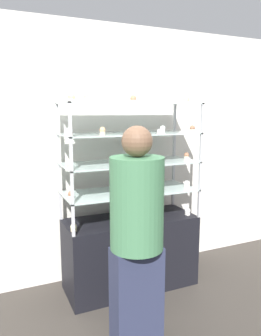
{
  "coord_description": "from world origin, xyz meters",
  "views": [
    {
      "loc": [
        -1.25,
        -2.8,
        1.73
      ],
      "look_at": [
        0.0,
        0.0,
        1.21
      ],
      "focal_mm": 35.0,
      "sensor_mm": 36.0,
      "label": 1
    }
  ],
  "objects": [
    {
      "name": "display_riser_top",
      "position": [
        0.0,
        0.0,
        1.8
      ],
      "size": [
        1.28,
        0.51,
        0.28
      ],
      "color": "#B7B7BC",
      "rests_on": "display_riser_upper"
    },
    {
      "name": "cupcake_15",
      "position": [
        -0.0,
        -0.06,
        1.85
      ],
      "size": [
        0.06,
        0.06,
        0.07
      ],
      "color": "white",
      "rests_on": "display_riser_top"
    },
    {
      "name": "price_tag_2",
      "position": [
        0.22,
        -0.24,
        1.28
      ],
      "size": [
        0.04,
        0.0,
        0.04
      ],
      "color": "white",
      "rests_on": "display_riser_middle"
    },
    {
      "name": "ground_plane",
      "position": [
        0.0,
        0.0,
        0.0
      ],
      "size": [
        20.0,
        20.0,
        0.0
      ],
      "primitive_type": "plane",
      "color": "#38332D"
    },
    {
      "name": "cupcake_2",
      "position": [
        0.57,
        -0.14,
        0.74
      ],
      "size": [
        0.06,
        0.06,
        0.07
      ],
      "color": "white",
      "rests_on": "display_base"
    },
    {
      "name": "cupcake_4",
      "position": [
        0.0,
        -0.11,
        1.02
      ],
      "size": [
        0.06,
        0.06,
        0.07
      ],
      "color": "#CCB28C",
      "rests_on": "display_riser_lower"
    },
    {
      "name": "cupcake_0",
      "position": [
        -0.59,
        -0.12,
        0.74
      ],
      "size": [
        0.06,
        0.06,
        0.07
      ],
      "color": "#CCB28C",
      "rests_on": "display_base"
    },
    {
      "name": "display_riser_upper",
      "position": [
        0.0,
        0.0,
        1.52
      ],
      "size": [
        1.28,
        0.51,
        0.28
      ],
      "color": "#B7B7BC",
      "rests_on": "display_riser_middle"
    },
    {
      "name": "display_riser_lower",
      "position": [
        0.0,
        0.0,
        0.97
      ],
      "size": [
        1.28,
        0.51,
        0.28
      ],
      "color": "#B7B7BC",
      "rests_on": "display_base"
    },
    {
      "name": "cupcake_5",
      "position": [
        0.57,
        -0.11,
        1.02
      ],
      "size": [
        0.06,
        0.06,
        0.07
      ],
      "color": "beige",
      "rests_on": "display_riser_lower"
    },
    {
      "name": "price_tag_4",
      "position": [
        -0.17,
        -0.24,
        1.84
      ],
      "size": [
        0.04,
        0.0,
        0.04
      ],
      "color": "white",
      "rests_on": "display_riser_top"
    },
    {
      "name": "sheet_cake_frosted",
      "position": [
        -0.34,
        -0.01,
        1.85
      ],
      "size": [
        0.19,
        0.16,
        0.07
      ],
      "color": "#DBBC84",
      "rests_on": "display_riser_top"
    },
    {
      "name": "cupcake_6",
      "position": [
        -0.6,
        -0.07,
        1.3
      ],
      "size": [
        0.05,
        0.05,
        0.07
      ],
      "color": "#CCB28C",
      "rests_on": "display_riser_middle"
    },
    {
      "name": "cupcake_3",
      "position": [
        -0.59,
        -0.06,
        1.02
      ],
      "size": [
        0.06,
        0.06,
        0.07
      ],
      "color": "white",
      "rests_on": "display_riser_lower"
    },
    {
      "name": "price_tag_0",
      "position": [
        -0.12,
        -0.24,
        0.73
      ],
      "size": [
        0.04,
        0.0,
        0.04
      ],
      "color": "white",
      "rests_on": "display_base"
    },
    {
      "name": "price_tag_1",
      "position": [
        -0.19,
        -0.24,
        1.01
      ],
      "size": [
        0.04,
        0.0,
        0.04
      ],
      "color": "white",
      "rests_on": "display_riser_lower"
    },
    {
      "name": "back_wall",
      "position": [
        0.0,
        0.4,
        1.3
      ],
      "size": [
        8.0,
        0.05,
        2.6
      ],
      "color": "silver",
      "rests_on": "ground_plane"
    },
    {
      "name": "cupcake_1",
      "position": [
        0.01,
        -0.1,
        0.74
      ],
      "size": [
        0.06,
        0.06,
        0.07
      ],
      "color": "beige",
      "rests_on": "display_base"
    },
    {
      "name": "cupcake_7",
      "position": [
        -0.19,
        -0.09,
        1.3
      ],
      "size": [
        0.05,
        0.05,
        0.07
      ],
      "color": "white",
      "rests_on": "display_riser_middle"
    },
    {
      "name": "cupcake_11",
      "position": [
        0.01,
        -0.07,
        1.57
      ],
      "size": [
        0.05,
        0.05,
        0.07
      ],
      "color": "beige",
      "rests_on": "display_riser_upper"
    },
    {
      "name": "cupcake_14",
      "position": [
        -0.58,
        -0.12,
        1.85
      ],
      "size": [
        0.06,
        0.06,
        0.07
      ],
      "color": "white",
      "rests_on": "display_riser_top"
    },
    {
      "name": "cupcake_8",
      "position": [
        0.6,
        -0.05,
        1.3
      ],
      "size": [
        0.05,
        0.05,
        0.07
      ],
      "color": "beige",
      "rests_on": "display_riser_middle"
    },
    {
      "name": "cupcake_9",
      "position": [
        -0.59,
        -0.07,
        1.57
      ],
      "size": [
        0.05,
        0.05,
        0.07
      ],
      "color": "#CCB28C",
      "rests_on": "display_riser_upper"
    },
    {
      "name": "customer_figure",
      "position": [
        -0.3,
        -0.78,
        0.88
      ],
      "size": [
        0.38,
        0.38,
        1.64
      ],
      "color": "#282D47",
      "rests_on": "ground_plane"
    },
    {
      "name": "display_riser_middle",
      "position": [
        0.0,
        0.0,
        1.25
      ],
      "size": [
        1.28,
        0.51,
        0.28
      ],
      "color": "#B7B7BC",
      "rests_on": "display_riser_lower"
    },
    {
      "name": "cupcake_13",
      "position": [
        0.6,
        -0.13,
        1.57
      ],
      "size": [
        0.05,
        0.05,
        0.07
      ],
      "color": "white",
      "rests_on": "display_riser_upper"
    },
    {
      "name": "price_tag_3",
      "position": [
        0.17,
        -0.24,
        1.56
      ],
      "size": [
        0.04,
        0.0,
        0.04
      ],
      "color": "white",
      "rests_on": "display_riser_upper"
    },
    {
      "name": "layer_cake_centerpiece",
      "position": [
        0.08,
        0.02,
        1.32
      ],
      "size": [
        0.19,
        0.19,
        0.12
      ],
      "color": "beige",
      "rests_on": "display_riser_middle"
    },
    {
      "name": "cupcake_12",
      "position": [
        0.3,
        -0.08,
        1.57
      ],
      "size": [
        0.05,
        0.05,
        0.07
      ],
      "color": "white",
      "rests_on": "display_riser_upper"
    },
    {
      "name": "display_base",
      "position": [
        0.0,
        0.0,
        0.35
      ],
      "size": [
        1.28,
        0.51,
        0.71
      ],
      "color": "black",
      "rests_on": "ground_plane"
    },
    {
      "name": "cupcake_16",
      "position": [
        0.58,
        -0.05,
        1.85
      ],
      "size": [
        0.06,
        0.06,
        0.07
      ],
      "color": "white",
      "rests_on": "display_riser_top"
    },
    {
      "name": "cupcake_10",
      "position": [
        -0.3,
        -0.08,
        1.57
      ],
      "size": [
        0.05,
        0.05,
        0.07
      ],
      "color": "#CCB28C",
      "rests_on": "display_riser_upper"
    }
  ]
}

